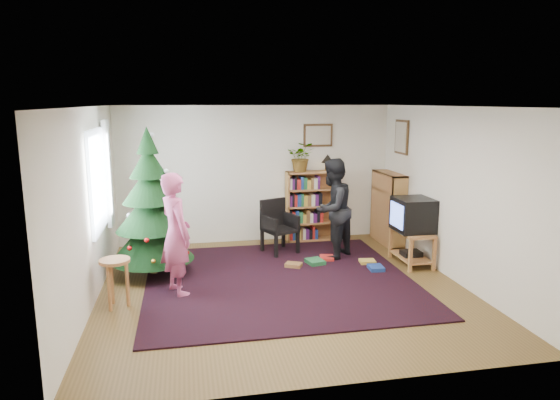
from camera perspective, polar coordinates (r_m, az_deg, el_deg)
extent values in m
plane|color=brown|center=(7.10, 0.36, -9.98)|extent=(5.00, 5.00, 0.00)
plane|color=white|center=(6.62, 0.38, 10.63)|extent=(5.00, 5.00, 0.00)
cube|color=silver|center=(9.18, -2.69, 2.95)|extent=(5.00, 0.02, 2.50)
cube|color=silver|center=(4.40, 6.81, -6.29)|extent=(5.00, 0.02, 2.50)
cube|color=silver|center=(6.73, -20.99, -0.83)|extent=(0.02, 5.00, 2.50)
cube|color=silver|center=(7.64, 19.10, 0.66)|extent=(0.02, 5.00, 2.50)
cube|color=black|center=(7.37, -0.10, -9.08)|extent=(3.80, 3.60, 0.02)
cube|color=silver|center=(7.27, -20.10, 2.08)|extent=(0.04, 1.20, 1.40)
cube|color=silver|center=(7.94, -19.04, 2.88)|extent=(0.06, 0.35, 1.60)
cube|color=#4C3319|center=(9.31, 4.36, 7.39)|extent=(0.55, 0.03, 0.42)
cube|color=beige|center=(9.31, 4.36, 7.39)|extent=(0.47, 0.01, 0.34)
cube|color=#4C3319|center=(9.08, 13.74, 7.00)|extent=(0.03, 0.50, 0.60)
cube|color=beige|center=(9.08, 13.74, 7.00)|extent=(0.01, 0.42, 0.52)
cylinder|color=#3F2816|center=(7.82, -14.25, -7.39)|extent=(0.12, 0.12, 0.24)
cone|color=#123311|center=(7.69, -14.42, -4.11)|extent=(1.22, 1.22, 0.69)
cone|color=#123311|center=(7.59, -14.57, -1.09)|extent=(1.03, 1.03, 0.61)
cone|color=#123311|center=(7.52, -14.71, 1.74)|extent=(0.79, 0.79, 0.54)
cone|color=#123311|center=(7.47, -14.84, 4.32)|extent=(0.55, 0.55, 0.47)
cone|color=#123311|center=(7.45, -14.96, 6.65)|extent=(0.32, 0.32, 0.39)
cube|color=#AB7B3D|center=(9.33, 3.60, -0.67)|extent=(0.95, 0.30, 1.30)
cube|color=#AB7B3D|center=(9.22, 3.65, 3.20)|extent=(0.95, 0.30, 0.03)
cube|color=#AB7B3D|center=(9.34, 12.26, -0.89)|extent=(0.30, 0.95, 1.30)
cube|color=#AB7B3D|center=(9.23, 12.42, 2.97)|extent=(0.30, 0.95, 0.03)
cube|color=#AB7B3D|center=(8.20, 14.88, -3.55)|extent=(0.45, 0.81, 0.04)
cube|color=#AB7B3D|center=(7.87, 14.67, -6.25)|extent=(0.05, 0.05, 0.51)
cube|color=#AB7B3D|center=(8.04, 17.20, -6.01)|extent=(0.05, 0.05, 0.51)
cube|color=#AB7B3D|center=(8.52, 12.51, -4.80)|extent=(0.05, 0.05, 0.51)
cube|color=#AB7B3D|center=(8.68, 14.88, -4.61)|extent=(0.05, 0.05, 0.51)
cube|color=#AB7B3D|center=(8.32, 14.74, -6.28)|extent=(0.41, 0.77, 0.03)
cube|color=black|center=(8.30, 14.76, -5.92)|extent=(0.30, 0.25, 0.08)
cube|color=black|center=(8.14, 14.98, -1.62)|extent=(0.55, 0.60, 0.53)
cube|color=#5D82FF|center=(8.02, 13.18, -1.72)|extent=(0.01, 0.47, 0.38)
cube|color=black|center=(8.53, -0.01, -3.44)|extent=(0.65, 0.65, 0.05)
cube|color=black|center=(8.68, -0.30, -1.44)|extent=(0.48, 0.24, 0.50)
cube|color=black|center=(8.34, -1.22, -5.25)|extent=(0.07, 0.07, 0.41)
cube|color=black|center=(8.42, 1.75, -5.08)|extent=(0.07, 0.07, 0.41)
cube|color=black|center=(8.75, -1.71, -4.44)|extent=(0.07, 0.07, 0.41)
cube|color=black|center=(8.83, 1.12, -4.30)|extent=(0.07, 0.07, 0.41)
cylinder|color=#AB7B3D|center=(6.60, -18.39, -6.61)|extent=(0.38, 0.38, 0.04)
cylinder|color=#AB7B3D|center=(6.69, -17.04, -9.17)|extent=(0.05, 0.05, 0.59)
cylinder|color=#AB7B3D|center=(6.82, -18.67, -8.85)|extent=(0.05, 0.05, 0.59)
cylinder|color=#AB7B3D|center=(6.60, -18.94, -9.55)|extent=(0.05, 0.05, 0.59)
imported|color=#B94A78|center=(6.79, -11.81, -3.84)|extent=(0.61, 0.72, 1.66)
imported|color=black|center=(8.21, 5.98, -1.04)|extent=(1.02, 1.01, 1.66)
imported|color=gray|center=(9.13, 2.45, 4.94)|extent=(0.58, 0.54, 0.54)
cylinder|color=#A57F33|center=(9.29, 5.45, 3.62)|extent=(0.10, 0.10, 0.10)
sphere|color=#FFD88C|center=(9.27, 5.46, 4.28)|extent=(0.10, 0.10, 0.10)
cone|color=black|center=(9.26, 5.47, 4.75)|extent=(0.23, 0.23, 0.15)
cube|color=#A51E19|center=(8.29, 5.37, -6.59)|extent=(0.20, 0.20, 0.08)
cube|color=navy|center=(7.89, 10.90, -7.68)|extent=(0.20, 0.20, 0.08)
cube|color=#1E592D|center=(8.05, 4.03, -7.10)|extent=(0.20, 0.20, 0.08)
cube|color=gold|center=(8.18, 9.95, -6.96)|extent=(0.20, 0.20, 0.08)
cube|color=brown|center=(7.89, 1.56, -7.47)|extent=(0.20, 0.20, 0.08)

